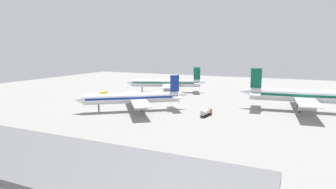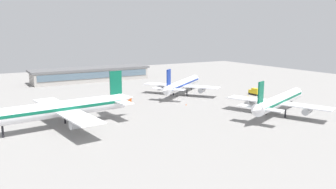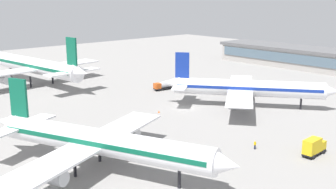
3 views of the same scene
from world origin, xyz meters
name	(u,v)px [view 2 (image 2 of 3)]	position (x,y,z in m)	size (l,w,h in m)	color
ground	(179,102)	(0.00, 0.00, 0.00)	(288.00, 288.00, 0.00)	gray
terminal_building	(91,74)	(13.23, -77.94, 4.07)	(70.26, 17.41, 7.98)	#9E9993
airplane_at_gate	(59,109)	(53.44, 15.17, 6.00)	(54.29, 43.77, 16.52)	white
airplane_taxiing	(182,84)	(-9.59, -12.40, 5.03)	(38.48, 32.56, 13.83)	white
airplane_distant	(279,101)	(-18.55, 37.89, 5.15)	(44.46, 36.72, 14.17)	white
fuel_truck	(127,99)	(19.58, -9.93, 1.39)	(2.92, 6.51, 2.50)	black
catering_truck	(254,92)	(-38.61, 5.43, 1.70)	(2.32, 5.65, 3.30)	black
ground_crew_worker	(248,97)	(-29.58, 10.73, 0.85)	(0.44, 0.57, 1.67)	#1E2338
safety_cone_near_gate	(186,105)	(1.43, 7.78, 0.30)	(0.44, 0.44, 0.60)	#EA590C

